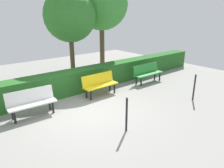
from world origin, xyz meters
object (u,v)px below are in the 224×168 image
object	(u,v)px
tree_near	(101,4)
tree_mid	(70,16)
bench_green	(147,72)
bench_white	(32,102)
bench_yellow	(100,83)

from	to	relation	value
tree_near	tree_mid	bearing A→B (deg)	4.67
bench_green	bench_white	size ratio (longest dim) A/B	1.08
bench_green	bench_white	bearing A→B (deg)	0.49
tree_mid	bench_white	bearing A→B (deg)	42.62
bench_yellow	tree_near	bearing A→B (deg)	-129.29
bench_yellow	bench_white	size ratio (longest dim) A/B	0.99
bench_yellow	bench_green	bearing A→B (deg)	177.33
bench_green	tree_mid	size ratio (longest dim) A/B	0.38
tree_mid	bench_green	bearing A→B (deg)	129.96
bench_green	tree_mid	xyz separation A→B (m)	(2.39, -2.85, 2.53)
bench_yellow	tree_near	distance (m)	4.88
tree_mid	tree_near	bearing A→B (deg)	-175.33
bench_green	bench_yellow	world-z (taller)	same
bench_yellow	bench_white	xyz separation A→B (m)	(2.72, 0.08, -0.00)
bench_green	bench_yellow	bearing A→B (deg)	-1.36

